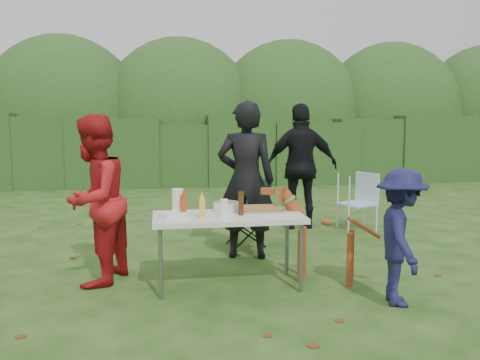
{
  "coord_description": "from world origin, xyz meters",
  "views": [
    {
      "loc": [
        -0.59,
        -5.12,
        1.7
      ],
      "look_at": [
        0.31,
        0.57,
        1.0
      ],
      "focal_mm": 38.0,
      "sensor_mm": 36.0,
      "label": 1
    }
  ],
  "objects": [
    {
      "name": "ground",
      "position": [
        0.0,
        0.0,
        0.0
      ],
      "size": [
        80.0,
        80.0,
        0.0
      ],
      "primitive_type": "plane",
      "color": "#1E4211"
    },
    {
      "name": "hedge_row",
      "position": [
        0.0,
        8.0,
        0.85
      ],
      "size": [
        22.0,
        1.4,
        1.7
      ],
      "primitive_type": "cube",
      "color": "#23471C",
      "rests_on": "ground"
    },
    {
      "name": "shrub_backdrop",
      "position": [
        0.0,
        9.6,
        1.6
      ],
      "size": [
        20.0,
        2.6,
        3.2
      ],
      "primitive_type": "ellipsoid",
      "color": "#3D6628",
      "rests_on": "ground"
    },
    {
      "name": "folding_table",
      "position": [
        0.08,
        -0.16,
        0.69
      ],
      "size": [
        1.5,
        0.7,
        0.74
      ],
      "color": "silver",
      "rests_on": "ground"
    },
    {
      "name": "person_cook",
      "position": [
        0.44,
        0.9,
        0.96
      ],
      "size": [
        0.79,
        0.61,
        1.91
      ],
      "primitive_type": "imported",
      "rotation": [
        0.0,
        0.0,
        2.9
      ],
      "color": "black",
      "rests_on": "ground"
    },
    {
      "name": "person_red_jacket",
      "position": [
        -1.26,
        0.17,
        0.87
      ],
      "size": [
        0.92,
        1.03,
        1.74
      ],
      "primitive_type": "imported",
      "rotation": [
        0.0,
        0.0,
        -1.94
      ],
      "color": "#AF161A",
      "rests_on": "ground"
    },
    {
      "name": "person_black_puffy",
      "position": [
        1.57,
        2.43,
        0.96
      ],
      "size": [
        1.14,
        0.48,
        1.93
      ],
      "primitive_type": "imported",
      "rotation": [
        0.0,
        0.0,
        3.13
      ],
      "color": "black",
      "rests_on": "ground"
    },
    {
      "name": "child",
      "position": [
        1.57,
        -0.88,
        0.63
      ],
      "size": [
        0.64,
        0.9,
        1.26
      ],
      "primitive_type": "imported",
      "rotation": [
        0.0,
        0.0,
        1.34
      ],
      "color": "#181744",
      "rests_on": "ground"
    },
    {
      "name": "dog",
      "position": [
        1.1,
        -0.17,
        0.48
      ],
      "size": [
        1.08,
        0.81,
        0.96
      ],
      "primitive_type": null,
      "rotation": [
        0.0,
        0.0,
        2.68
      ],
      "color": "brown",
      "rests_on": "ground"
    },
    {
      "name": "camping_chair",
      "position": [
        0.53,
        1.45,
        0.45
      ],
      "size": [
        0.74,
        0.74,
        0.9
      ],
      "primitive_type": null,
      "rotation": [
        0.0,
        0.0,
        3.56
      ],
      "color": "#103F27",
      "rests_on": "ground"
    },
    {
      "name": "lawn_chair",
      "position": [
        2.38,
        2.15,
        0.44
      ],
      "size": [
        0.69,
        0.69,
        0.88
      ],
      "primitive_type": null,
      "rotation": [
        0.0,
        0.0,
        3.59
      ],
      "color": "#5298D1",
      "rests_on": "ground"
    },
    {
      "name": "food_tray",
      "position": [
        0.43,
        -0.04,
        0.75
      ],
      "size": [
        0.45,
        0.3,
        0.02
      ],
      "primitive_type": "cube",
      "color": "#B7B7BA",
      "rests_on": "folding_table"
    },
    {
      "name": "focaccia_bread",
      "position": [
        0.43,
        -0.04,
        0.78
      ],
      "size": [
        0.4,
        0.26,
        0.04
      ],
      "primitive_type": "cube",
      "color": "olive",
      "rests_on": "food_tray"
    },
    {
      "name": "mustard_bottle",
      "position": [
        -0.19,
        -0.28,
        0.84
      ],
      "size": [
        0.06,
        0.06,
        0.2
      ],
      "primitive_type": "cylinder",
      "color": "yellow",
      "rests_on": "folding_table"
    },
    {
      "name": "ketchup_bottle",
      "position": [
        -0.37,
        -0.19,
        0.85
      ],
      "size": [
        0.06,
        0.06,
        0.22
      ],
      "primitive_type": "cylinder",
      "color": "#B23D18",
      "rests_on": "folding_table"
    },
    {
      "name": "beer_bottle",
      "position": [
        0.2,
        -0.19,
        0.86
      ],
      "size": [
        0.06,
        0.06,
        0.24
      ],
      "primitive_type": "cylinder",
      "color": "#47230F",
      "rests_on": "folding_table"
    },
    {
      "name": "paper_towel_roll",
      "position": [
        -0.42,
        -0.05,
        0.87
      ],
      "size": [
        0.12,
        0.12,
        0.26
      ],
      "primitive_type": "cylinder",
      "color": "white",
      "rests_on": "folding_table"
    },
    {
      "name": "cup_stack",
      "position": [
        0.02,
        -0.29,
        0.83
      ],
      "size": [
        0.08,
        0.08,
        0.18
      ],
      "primitive_type": "cylinder",
      "color": "white",
      "rests_on": "folding_table"
    },
    {
      "name": "pasta_bowl",
      "position": [
        0.08,
        0.04,
        0.79
      ],
      "size": [
        0.26,
        0.26,
        0.1
      ],
      "primitive_type": "cylinder",
      "color": "silver",
      "rests_on": "folding_table"
    },
    {
      "name": "plate_stack",
      "position": [
        -0.45,
        -0.21,
        0.77
      ],
      "size": [
        0.24,
        0.24,
        0.05
      ],
      "primitive_type": "cylinder",
      "color": "white",
      "rests_on": "folding_table"
    }
  ]
}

